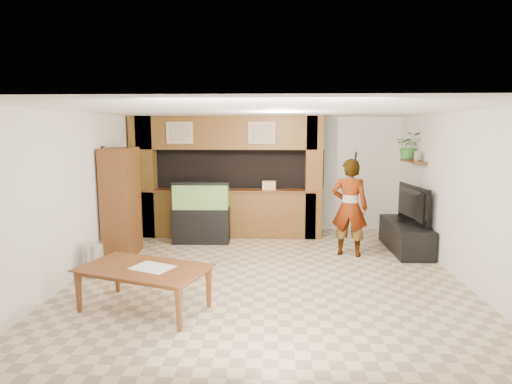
{
  "coord_description": "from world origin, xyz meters",
  "views": [
    {
      "loc": [
        0.1,
        -6.6,
        2.34
      ],
      "look_at": [
        -0.2,
        0.6,
        1.26
      ],
      "focal_mm": 30.0,
      "sensor_mm": 36.0,
      "label": 1
    }
  ],
  "objects_px": {
    "television": "(407,204)",
    "dining_table": "(143,289)",
    "pantry_cabinet": "(121,202)",
    "aquarium": "(201,213)",
    "person": "(350,207)"
  },
  "relations": [
    {
      "from": "television",
      "to": "dining_table",
      "type": "xyz_separation_m",
      "value": [
        -4.22,
        -2.96,
        -0.62
      ]
    },
    {
      "from": "television",
      "to": "person",
      "type": "relative_size",
      "value": 0.69
    },
    {
      "from": "pantry_cabinet",
      "to": "person",
      "type": "xyz_separation_m",
      "value": [
        4.2,
        0.15,
        -0.09
      ]
    },
    {
      "from": "television",
      "to": "dining_table",
      "type": "bearing_deg",
      "value": 118.35
    },
    {
      "from": "pantry_cabinet",
      "to": "television",
      "type": "bearing_deg",
      "value": 5.48
    },
    {
      "from": "aquarium",
      "to": "pantry_cabinet",
      "type": "bearing_deg",
      "value": -146.22
    },
    {
      "from": "aquarium",
      "to": "dining_table",
      "type": "relative_size",
      "value": 0.78
    },
    {
      "from": "pantry_cabinet",
      "to": "dining_table",
      "type": "distance_m",
      "value": 2.79
    },
    {
      "from": "pantry_cabinet",
      "to": "person",
      "type": "height_order",
      "value": "pantry_cabinet"
    },
    {
      "from": "television",
      "to": "person",
      "type": "xyz_separation_m",
      "value": [
        -1.15,
        -0.36,
        -0.01
      ]
    },
    {
      "from": "aquarium",
      "to": "television",
      "type": "xyz_separation_m",
      "value": [
        4.03,
        -0.41,
        0.28
      ]
    },
    {
      "from": "person",
      "to": "dining_table",
      "type": "xyz_separation_m",
      "value": [
        -3.07,
        -2.6,
        -0.62
      ]
    },
    {
      "from": "pantry_cabinet",
      "to": "television",
      "type": "distance_m",
      "value": 5.38
    },
    {
      "from": "person",
      "to": "dining_table",
      "type": "relative_size",
      "value": 1.11
    },
    {
      "from": "person",
      "to": "dining_table",
      "type": "height_order",
      "value": "person"
    }
  ]
}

